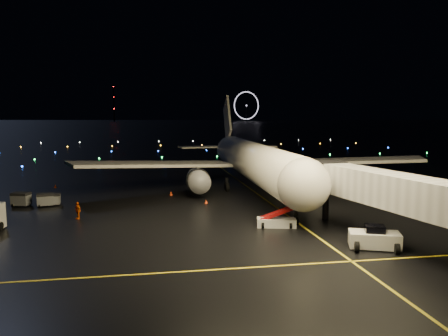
% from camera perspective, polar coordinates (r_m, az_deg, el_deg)
% --- Properties ---
extents(ground, '(2000.00, 2000.00, 0.00)m').
position_cam_1_polar(ground, '(341.56, -9.33, 4.92)').
color(ground, black).
rests_on(ground, ground).
extents(lane_centre, '(0.25, 80.00, 0.02)m').
position_cam_1_polar(lane_centre, '(59.66, 5.65, -4.29)').
color(lane_centre, yellow).
rests_on(lane_centre, ground).
extents(lane_cross, '(60.00, 0.25, 0.02)m').
position_cam_1_polar(lane_cross, '(33.44, -11.66, -13.49)').
color(lane_cross, yellow).
rests_on(lane_cross, ground).
extents(airliner, '(55.72, 53.05, 15.47)m').
position_cam_1_polar(airliner, '(68.62, 3.34, 3.71)').
color(airliner, silver).
rests_on(airliner, ground).
extents(pushback_tug, '(4.78, 3.59, 2.03)m').
position_cam_1_polar(pushback_tug, '(40.80, 19.06, -8.48)').
color(pushback_tug, silver).
rests_on(pushback_tug, ground).
extents(belt_loader, '(6.12, 3.00, 2.86)m').
position_cam_1_polar(belt_loader, '(45.94, 6.88, -5.89)').
color(belt_loader, silver).
rests_on(belt_loader, ground).
extents(crew_c, '(1.08, 1.18, 1.94)m').
position_cam_1_polar(crew_c, '(51.73, -18.56, -5.28)').
color(crew_c, '#E35709').
rests_on(crew_c, ground).
extents(safety_cone_0, '(0.53, 0.53, 0.49)m').
position_cam_1_polar(safety_cone_0, '(57.73, -2.35, -4.40)').
color(safety_cone_0, '#FF4514').
rests_on(safety_cone_0, ground).
extents(safety_cone_1, '(0.40, 0.40, 0.45)m').
position_cam_1_polar(safety_cone_1, '(69.33, -4.18, -2.51)').
color(safety_cone_1, '#FF4514').
rests_on(safety_cone_1, ground).
extents(safety_cone_2, '(0.61, 0.61, 0.54)m').
position_cam_1_polar(safety_cone_2, '(63.91, -6.92, -3.31)').
color(safety_cone_2, '#FF4514').
rests_on(safety_cone_2, ground).
extents(safety_cone_3, '(0.52, 0.52, 0.54)m').
position_cam_1_polar(safety_cone_3, '(75.04, -21.18, -2.21)').
color(safety_cone_3, '#FF4514').
rests_on(safety_cone_3, ground).
extents(ferris_wheel, '(49.33, 16.80, 52.00)m').
position_cam_1_polar(ferris_wheel, '(781.06, 2.95, 8.00)').
color(ferris_wheel, black).
rests_on(ferris_wheel, ground).
extents(radio_mast, '(1.80, 1.80, 64.00)m').
position_cam_1_polar(radio_mast, '(783.62, -14.20, 8.24)').
color(radio_mast, black).
rests_on(radio_mast, ground).
extents(taxiway_lights, '(164.00, 92.00, 0.36)m').
position_cam_1_polar(taxiway_lights, '(147.83, -8.44, 2.45)').
color(taxiway_lights, black).
rests_on(taxiway_lights, ground).
extents(baggage_cart_0, '(1.84, 1.33, 1.51)m').
position_cam_1_polar(baggage_cart_0, '(60.59, -21.46, -3.85)').
color(baggage_cart_0, gray).
rests_on(baggage_cart_0, ground).
extents(baggage_cart_1, '(2.25, 1.81, 1.68)m').
position_cam_1_polar(baggage_cart_1, '(60.16, -22.34, -3.88)').
color(baggage_cart_1, gray).
rests_on(baggage_cart_1, ground).
extents(baggage_cart_2, '(2.43, 1.99, 1.79)m').
position_cam_1_polar(baggage_cart_2, '(61.38, -24.97, -3.75)').
color(baggage_cart_2, gray).
rests_on(baggage_cart_2, ground).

